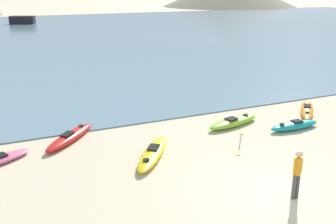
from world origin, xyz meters
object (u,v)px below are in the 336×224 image
(kayak_on_sand_1, at_px, (294,125))
(person_near_foreground, at_px, (297,171))
(kayak_on_sand_4, at_px, (233,122))
(kayak_on_sand_5, at_px, (307,110))
(kayak_on_sand_0, at_px, (70,137))
(kayak_on_sand_2, at_px, (153,153))
(moored_boat_0, at_px, (22,20))
(loose_paddle, at_px, (240,142))

(kayak_on_sand_1, xyz_separation_m, person_near_foreground, (-4.17, -4.78, 0.74))
(kayak_on_sand_4, xyz_separation_m, kayak_on_sand_5, (4.52, 0.07, -0.02))
(kayak_on_sand_0, relative_size, kayak_on_sand_2, 0.93)
(kayak_on_sand_4, height_order, moored_boat_0, moored_boat_0)
(kayak_on_sand_0, distance_m, loose_paddle, 7.17)
(kayak_on_sand_0, bearing_deg, person_near_foreground, -54.43)
(kayak_on_sand_4, distance_m, kayak_on_sand_5, 4.52)
(kayak_on_sand_1, distance_m, person_near_foreground, 6.39)
(kayak_on_sand_0, bearing_deg, kayak_on_sand_5, -5.64)
(kayak_on_sand_1, relative_size, loose_paddle, 1.13)
(kayak_on_sand_0, height_order, person_near_foreground, person_near_foreground)
(moored_boat_0, bearing_deg, kayak_on_sand_2, -90.12)
(kayak_on_sand_0, height_order, kayak_on_sand_4, same)
(kayak_on_sand_1, distance_m, loose_paddle, 3.14)
(kayak_on_sand_1, bearing_deg, kayak_on_sand_5, 35.78)
(kayak_on_sand_4, bearing_deg, person_near_foreground, -106.82)
(kayak_on_sand_5, bearing_deg, kayak_on_sand_4, -179.05)
(kayak_on_sand_5, height_order, loose_paddle, kayak_on_sand_5)
(kayak_on_sand_4, relative_size, loose_paddle, 1.35)
(person_near_foreground, distance_m, loose_paddle, 4.69)
(moored_boat_0, distance_m, loose_paddle, 57.16)
(kayak_on_sand_4, bearing_deg, kayak_on_sand_0, 170.36)
(kayak_on_sand_0, relative_size, moored_boat_0, 0.71)
(kayak_on_sand_4, height_order, loose_paddle, kayak_on_sand_4)
(kayak_on_sand_2, bearing_deg, kayak_on_sand_4, 19.80)
(kayak_on_sand_2, bearing_deg, kayak_on_sand_5, 10.92)
(kayak_on_sand_1, xyz_separation_m, kayak_on_sand_4, (-2.26, 1.55, -0.00))
(kayak_on_sand_0, height_order, moored_boat_0, moored_boat_0)
(kayak_on_sand_0, bearing_deg, moored_boat_0, 87.16)
(kayak_on_sand_5, xyz_separation_m, loose_paddle, (-5.38, -1.92, -0.14))
(kayak_on_sand_2, xyz_separation_m, loose_paddle, (3.91, -0.13, -0.14))
(kayak_on_sand_2, distance_m, kayak_on_sand_4, 5.07)
(kayak_on_sand_0, xyz_separation_m, kayak_on_sand_1, (9.59, -2.80, 0.00))
(kayak_on_sand_0, distance_m, person_near_foreground, 9.34)
(kayak_on_sand_2, distance_m, kayak_on_sand_5, 9.46)
(kayak_on_sand_1, relative_size, moored_boat_0, 0.62)
(kayak_on_sand_1, relative_size, kayak_on_sand_4, 0.83)
(person_near_foreground, distance_m, moored_boat_0, 61.58)
(kayak_on_sand_2, xyz_separation_m, kayak_on_sand_4, (4.77, 1.72, 0.02))
(kayak_on_sand_0, xyz_separation_m, person_near_foreground, (5.41, -7.57, 0.74))
(kayak_on_sand_1, bearing_deg, person_near_foreground, -131.16)
(kayak_on_sand_1, relative_size, kayak_on_sand_2, 0.82)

